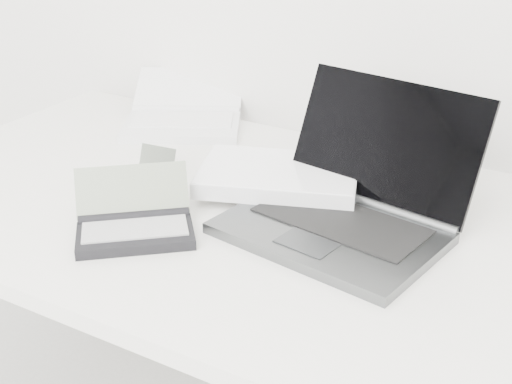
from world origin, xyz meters
The scene contains 5 objects.
desk centered at (0.00, 1.55, 0.68)m, with size 1.60×0.80×0.73m.
laptop_large centered at (0.04, 1.60, 0.77)m, with size 0.54×0.41×0.23m.
netbook_open_white centered at (-0.43, 1.86, 0.75)m, with size 0.39×0.42×0.08m.
pda_silver centered at (-0.30, 1.56, 0.74)m, with size 0.08×0.09×0.06m.
palmtop_charcoal centered at (-0.19, 1.37, 0.75)m, with size 0.25×0.25×0.09m.
Camera 1 is at (0.52, 0.56, 1.32)m, focal length 50.00 mm.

